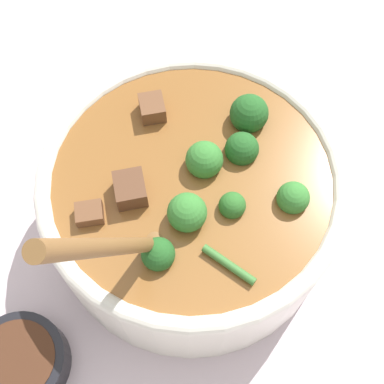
# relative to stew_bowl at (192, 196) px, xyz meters

# --- Properties ---
(ground_plane) EXTENTS (4.00, 4.00, 0.00)m
(ground_plane) POSITION_rel_stew_bowl_xyz_m (-0.00, -0.00, -0.06)
(ground_plane) COLOR silver
(stew_bowl) EXTENTS (0.29, 0.29, 0.29)m
(stew_bowl) POSITION_rel_stew_bowl_xyz_m (0.00, 0.00, 0.00)
(stew_bowl) COLOR white
(stew_bowl) RESTS_ON ground_plane
(condiment_bowl) EXTENTS (0.09, 0.09, 0.03)m
(condiment_bowl) POSITION_rel_stew_bowl_xyz_m (0.12, -0.18, -0.04)
(condiment_bowl) COLOR black
(condiment_bowl) RESTS_ON ground_plane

